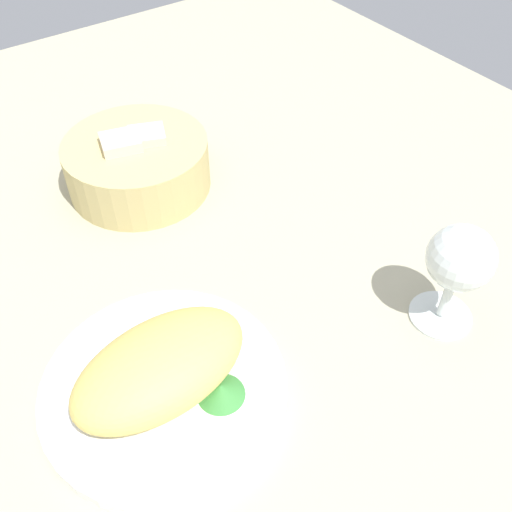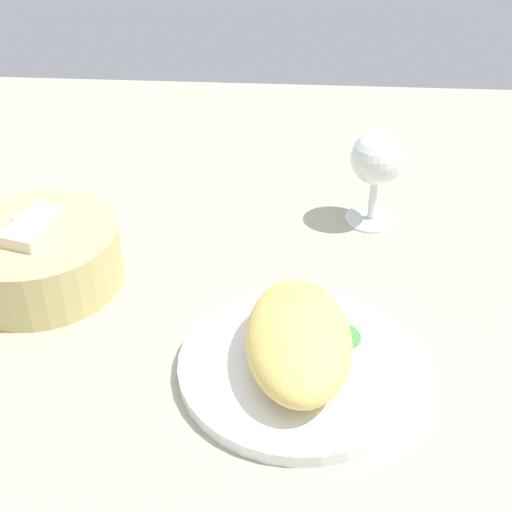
# 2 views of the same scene
# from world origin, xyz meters

# --- Properties ---
(ground_plane) EXTENTS (1.40, 1.40, 0.02)m
(ground_plane) POSITION_xyz_m (0.00, 0.00, -0.01)
(ground_plane) COLOR #ACA68A
(plate) EXTENTS (0.23, 0.23, 0.01)m
(plate) POSITION_xyz_m (-0.04, -0.09, 0.01)
(plate) COLOR white
(plate) RESTS_ON ground_plane
(omelette) EXTENTS (0.18, 0.11, 0.06)m
(omelette) POSITION_xyz_m (-0.04, -0.09, 0.04)
(omelette) COLOR #DEC15F
(omelette) RESTS_ON plate
(lettuce_garnish) EXTENTS (0.05, 0.05, 0.01)m
(lettuce_garnish) POSITION_xyz_m (0.00, -0.13, 0.02)
(lettuce_garnish) COLOR #3B873B
(lettuce_garnish) RESTS_ON plate
(bread_basket) EXTENTS (0.18, 0.18, 0.08)m
(bread_basket) POSITION_xyz_m (0.09, 0.20, 0.04)
(bread_basket) COLOR tan
(bread_basket) RESTS_ON ground_plane
(wine_glass_near) EXTENTS (0.07, 0.07, 0.12)m
(wine_glass_near) POSITION_xyz_m (0.25, -0.18, 0.08)
(wine_glass_near) COLOR silver
(wine_glass_near) RESTS_ON ground_plane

